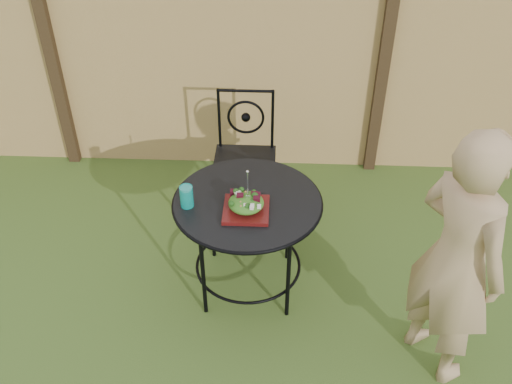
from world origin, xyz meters
TOP-DOWN VIEW (x-y plane):
  - ground at (0.00, 0.00)m, footprint 60.00×60.00m
  - fence at (-0.00, 2.19)m, footprint 8.00×0.12m
  - patio_table at (0.32, 0.72)m, footprint 0.92×0.92m
  - patio_chair at (0.26, 1.57)m, footprint 0.46×0.46m
  - diner at (1.44, 0.18)m, footprint 0.63×0.69m
  - salad_plate at (0.32, 0.62)m, footprint 0.27×0.27m
  - salad at (0.32, 0.62)m, footprint 0.21×0.21m
  - fork at (0.33, 0.62)m, footprint 0.01×0.01m
  - drinking_glass at (-0.03, 0.65)m, footprint 0.08×0.08m

SIDE VIEW (x-z plane):
  - ground at x=0.00m, z-range 0.00..0.00m
  - patio_chair at x=0.26m, z-range 0.03..0.98m
  - patio_table at x=0.32m, z-range 0.22..0.95m
  - salad_plate at x=0.32m, z-range 0.72..0.75m
  - salad at x=0.32m, z-range 0.75..0.83m
  - diner at x=1.44m, z-range 0.00..1.59m
  - drinking_glass at x=-0.03m, z-range 0.72..0.86m
  - fork at x=0.33m, z-range 0.83..1.01m
  - fence at x=0.00m, z-range 0.00..1.90m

